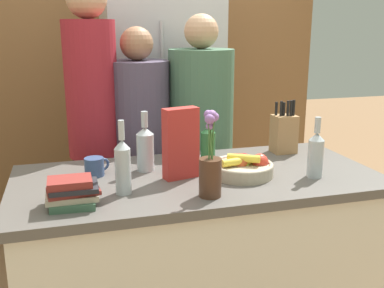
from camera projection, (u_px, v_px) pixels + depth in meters
The scene contains 16 objects.
kitchen_island at pixel (198, 268), 2.12m from camera, with size 1.61×0.76×0.93m.
back_wall_wood at pixel (138, 64), 3.37m from camera, with size 2.81×0.12×2.60m.
refrigerator at pixel (161, 115), 3.14m from camera, with size 0.75×0.63×1.95m.
fruit_bowl at pixel (242, 166), 1.99m from camera, with size 0.28×0.28×0.10m.
knife_block at pixel (284, 133), 2.34m from camera, with size 0.12×0.10×0.28m.
flower_vase at pixel (210, 167), 1.73m from camera, with size 0.09×0.09×0.34m.
cereal_box at pixel (181, 143), 1.93m from camera, with size 0.16×0.09×0.31m.
coffee_mug at pixel (95, 167), 1.99m from camera, with size 0.11×0.09×0.08m.
book_stack at pixel (72, 192), 1.65m from camera, with size 0.20×0.16×0.11m.
bottle_oil at pixel (208, 142), 2.22m from camera, with size 0.07×0.07×0.22m.
bottle_vinegar at pixel (123, 165), 1.76m from camera, with size 0.06×0.06×0.30m.
bottle_wine at pixel (145, 148), 2.04m from camera, with size 0.08×0.08×0.28m.
bottle_water at pixel (316, 154), 1.95m from camera, with size 0.07×0.07×0.27m.
person_at_sink at pixel (94, 124), 2.47m from camera, with size 0.28×0.28×1.82m.
person_in_blue at pixel (140, 150), 2.60m from camera, with size 0.36×0.36×1.58m.
person_in_red_tee at pixel (201, 142), 2.64m from camera, with size 0.37×0.37×1.65m.
Camera 1 is at (-0.55, -1.82, 1.58)m, focal length 42.00 mm.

